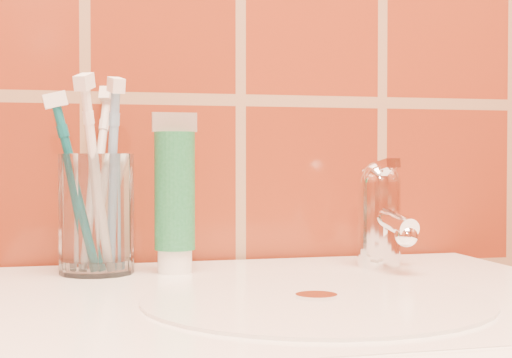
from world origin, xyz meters
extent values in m
cylinder|color=silver|center=(0.00, 0.91, 0.85)|extent=(0.30, 0.30, 0.00)
cylinder|color=white|center=(0.00, 0.91, 0.85)|extent=(0.04, 0.04, 0.00)
cylinder|color=white|center=(-0.17, 1.12, 0.91)|extent=(0.09, 0.09, 0.13)
cylinder|color=white|center=(-0.09, 1.10, 0.86)|extent=(0.04, 0.04, 0.02)
cylinder|color=#176437|center=(-0.09, 1.10, 0.94)|extent=(0.04, 0.04, 0.12)
cube|color=beige|center=(-0.09, 1.10, 1.01)|extent=(0.05, 0.01, 0.02)
cylinder|color=white|center=(0.14, 1.09, 0.90)|extent=(0.05, 0.05, 0.09)
sphere|color=white|center=(0.14, 1.09, 0.94)|extent=(0.05, 0.05, 0.05)
cylinder|color=white|center=(0.14, 1.06, 0.91)|extent=(0.02, 0.09, 0.03)
cube|color=white|center=(0.14, 1.08, 0.96)|extent=(0.02, 0.06, 0.01)
camera|label=1|loc=(-0.21, 0.28, 0.97)|focal=55.00mm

